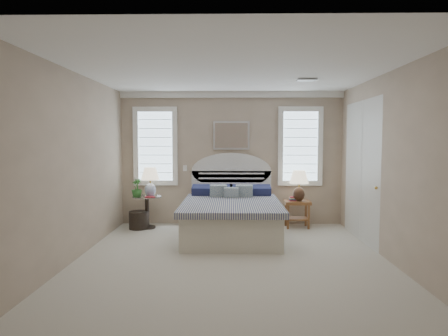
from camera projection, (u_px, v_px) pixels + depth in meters
The scene contains 21 objects.
floor at pixel (231, 260), 5.76m from camera, with size 4.50×5.00×0.01m, color beige.
ceiling at pixel (232, 70), 5.58m from camera, with size 4.50×5.00×0.01m, color white.
wall_back at pixel (231, 158), 8.16m from camera, with size 4.50×0.02×2.70m, color tan.
wall_left at pixel (75, 166), 5.71m from camera, with size 0.02×5.00×2.70m, color tan.
wall_right at pixel (391, 167), 5.63m from camera, with size 0.02×5.00×2.70m, color tan.
crown_molding at pixel (231, 95), 8.03m from camera, with size 4.50×0.08×0.12m, color white.
hvac_vent at pixel (307, 80), 6.36m from camera, with size 0.30×0.20×0.02m, color #B2B2B2.
switch_plate at pixel (185, 168), 8.18m from camera, with size 0.08×0.01×0.12m, color white.
window_left at pixel (156, 146), 8.15m from camera, with size 0.90×0.06×1.60m, color silver.
window_right at pixel (300, 146), 8.10m from camera, with size 0.90×0.06×1.60m, color silver.
painting at pixel (231, 135), 8.09m from camera, with size 0.74×0.04×0.58m, color silver.
closet_door at pixel (361, 171), 6.84m from camera, with size 0.02×1.80×2.40m, color silver.
bed at pixel (231, 214), 7.19m from camera, with size 1.72×2.28×1.47m.
side_table_left at pixel (147, 209), 7.81m from camera, with size 0.56×0.56×0.63m.
nightstand_right at pixel (297, 208), 7.86m from camera, with size 0.50×0.40×0.53m.
floor_pot at pixel (139, 220), 7.76m from camera, with size 0.38×0.38×0.34m, color black.
lamp_left at pixel (150, 179), 7.71m from camera, with size 0.45×0.45×0.57m.
lamp_right at pixel (299, 182), 7.80m from camera, with size 0.41×0.41×0.61m.
potted_plant at pixel (137, 188), 7.65m from camera, with size 0.20×0.20×0.35m, color #2D6829.
books_left at pixel (150, 197), 7.60m from camera, with size 0.20×0.16×0.02m.
books_right at pixel (293, 199), 7.84m from camera, with size 0.16×0.12×0.09m.
Camera 1 is at (-0.01, -5.66, 1.72)m, focal length 32.00 mm.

